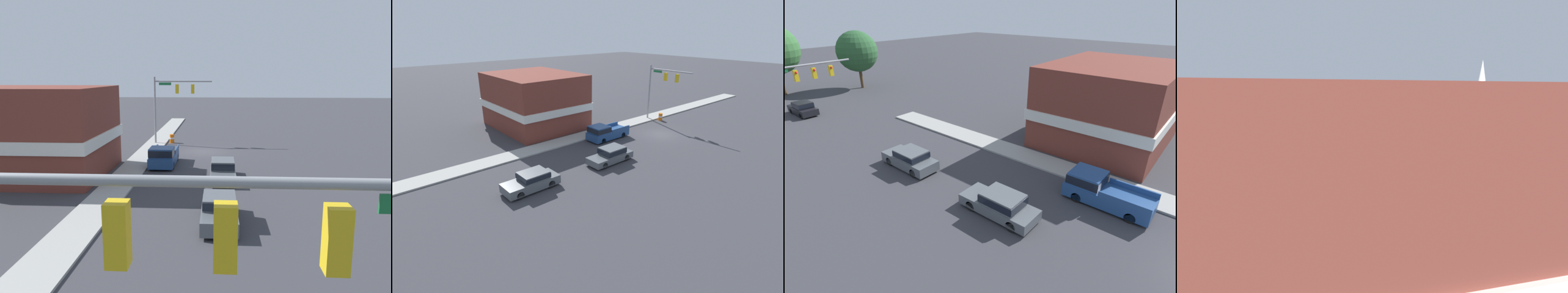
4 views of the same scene
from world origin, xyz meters
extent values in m
plane|color=#38383D|center=(0.00, 0.00, 0.00)|extent=(200.00, 200.00, 0.00)
cube|color=#9E9E99|center=(5.70, 0.00, 0.07)|extent=(2.40, 60.00, 0.14)
cylinder|color=gray|center=(5.74, -4.46, 3.87)|extent=(0.22, 0.22, 7.74)
cylinder|color=gray|center=(2.47, -4.46, 7.24)|extent=(6.54, 0.18, 0.18)
cube|color=gold|center=(3.16, -4.46, 6.37)|extent=(0.36, 0.36, 1.05)
sphere|color=yellow|center=(3.16, -4.66, 6.69)|extent=(0.22, 0.22, 0.22)
cube|color=gold|center=(1.38, -4.46, 6.37)|extent=(0.36, 0.36, 1.05)
sphere|color=yellow|center=(1.38, -4.66, 6.69)|extent=(0.22, 0.22, 0.22)
cube|color=#196B38|center=(4.54, -4.46, 6.95)|extent=(1.40, 0.04, 0.30)
cylinder|color=gray|center=(-1.84, 33.69, 6.34)|extent=(7.87, 0.18, 0.18)
cube|color=gold|center=(-3.31, 33.69, 5.47)|extent=(0.36, 0.36, 1.05)
sphere|color=red|center=(-3.31, 33.49, 5.79)|extent=(0.22, 0.22, 0.22)
cube|color=gold|center=(-1.64, 33.69, 5.47)|extent=(0.36, 0.36, 1.05)
sphere|color=red|center=(-1.64, 33.49, 5.79)|extent=(0.22, 0.22, 0.22)
cube|color=gold|center=(0.03, 33.69, 5.47)|extent=(0.36, 0.36, 1.05)
sphere|color=red|center=(0.03, 33.49, 5.79)|extent=(0.22, 0.22, 0.22)
cylinder|color=black|center=(-2.75, 12.31, 0.33)|extent=(0.22, 0.66, 0.66)
cylinder|color=black|center=(-1.09, 12.31, 0.33)|extent=(0.22, 0.66, 0.66)
cylinder|color=black|center=(-2.75, 9.31, 0.33)|extent=(0.22, 0.66, 0.66)
cylinder|color=black|center=(-1.09, 9.31, 0.33)|extent=(0.22, 0.66, 0.66)
cube|color=#51565B|center=(-1.92, 10.81, 0.51)|extent=(1.89, 4.84, 0.65)
cube|color=#51565B|center=(-1.92, 10.52, 1.18)|extent=(1.74, 2.32, 0.69)
cube|color=black|center=(-1.92, 10.52, 1.18)|extent=(1.75, 2.42, 0.48)
cylinder|color=black|center=(-2.48, 21.10, 0.33)|extent=(0.22, 0.66, 0.66)
cylinder|color=black|center=(-0.79, 21.10, 0.33)|extent=(0.22, 0.66, 0.66)
cylinder|color=black|center=(-2.48, 18.19, 0.33)|extent=(0.22, 0.66, 0.66)
cylinder|color=black|center=(-0.79, 18.19, 0.33)|extent=(0.22, 0.66, 0.66)
cube|color=#51565B|center=(-1.63, 19.64, 0.55)|extent=(1.91, 4.70, 0.74)
cube|color=#51565B|center=(-1.63, 19.36, 1.21)|extent=(1.75, 2.26, 0.59)
cube|color=black|center=(-1.63, 19.36, 1.21)|extent=(1.77, 2.35, 0.41)
cylinder|color=black|center=(2.30, 7.74, 0.33)|extent=(0.22, 0.66, 0.66)
cylinder|color=black|center=(4.19, 7.74, 0.33)|extent=(0.22, 0.66, 0.66)
cylinder|color=black|center=(2.30, 4.46, 0.33)|extent=(0.22, 0.66, 0.66)
cylinder|color=black|center=(4.19, 4.46, 0.33)|extent=(0.22, 0.66, 0.66)
cube|color=navy|center=(3.24, 6.10, 0.61)|extent=(2.11, 5.28, 0.85)
cube|color=navy|center=(3.24, 7.54, 1.44)|extent=(2.01, 2.01, 0.81)
cube|color=black|center=(3.24, 7.54, 1.44)|extent=(2.03, 2.09, 0.57)
cube|color=navy|center=(2.25, 4.95, 1.21)|extent=(0.12, 2.97, 0.35)
cube|color=navy|center=(4.24, 4.95, 1.21)|extent=(0.12, 2.97, 0.35)
cylinder|color=orange|center=(3.90, -5.10, 0.52)|extent=(0.54, 0.54, 1.03)
cylinder|color=white|center=(3.90, -5.10, 0.57)|extent=(0.56, 0.56, 0.19)
cube|color=brown|center=(13.31, 9.97, 3.51)|extent=(11.81, 9.85, 7.02)
cube|color=silver|center=(13.31, 9.97, 3.05)|extent=(12.11, 10.15, 0.90)
camera|label=1|loc=(-1.50, 39.15, 7.90)|focal=35.00mm
camera|label=2|loc=(-21.64, 30.56, 12.54)|focal=28.00mm
camera|label=3|loc=(-14.18, 1.97, 11.54)|focal=28.00mm
camera|label=4|loc=(23.36, 6.83, 6.83)|focal=28.00mm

